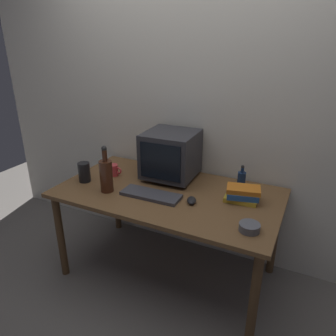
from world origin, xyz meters
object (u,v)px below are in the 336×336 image
object	(u,v)px
computer_mouse	(192,200)
bottle_short	(242,178)
book_stack	(242,194)
metal_canister	(84,172)
bottle_tall	(106,175)
cd_spindle	(249,227)
crt_monitor	(171,155)
keyboard	(151,195)
mug	(113,170)

from	to	relation	value
computer_mouse	bottle_short	xyz separation A→B (m)	(0.23, 0.42, 0.04)
book_stack	metal_canister	size ratio (longest dim) A/B	1.63
bottle_tall	cd_spindle	size ratio (longest dim) A/B	2.84
crt_monitor	cd_spindle	size ratio (longest dim) A/B	3.34
bottle_short	cd_spindle	world-z (taller)	bottle_short
cd_spindle	metal_canister	size ratio (longest dim) A/B	0.80
keyboard	bottle_tall	world-z (taller)	bottle_tall
mug	book_stack	bearing A→B (deg)	1.36
computer_mouse	bottle_tall	world-z (taller)	bottle_tall
keyboard	bottle_short	size ratio (longest dim) A/B	2.62
book_stack	metal_canister	distance (m)	1.18
crt_monitor	computer_mouse	bearing A→B (deg)	-45.49
mug	cd_spindle	world-z (taller)	mug
bottle_short	bottle_tall	bearing A→B (deg)	-148.19
book_stack	cd_spindle	bearing A→B (deg)	-69.35
bottle_tall	book_stack	size ratio (longest dim) A/B	1.39
computer_mouse	cd_spindle	xyz separation A→B (m)	(0.42, -0.16, 0.00)
bottle_tall	mug	bearing A→B (deg)	115.95
bottle_short	mug	world-z (taller)	bottle_short
bottle_tall	book_stack	distance (m)	0.95
keyboard	metal_canister	bearing A→B (deg)	178.86
crt_monitor	keyboard	size ratio (longest dim) A/B	0.95
crt_monitor	computer_mouse	world-z (taller)	crt_monitor
computer_mouse	bottle_tall	xyz separation A→B (m)	(-0.61, -0.10, 0.11)
bottle_tall	cd_spindle	world-z (taller)	bottle_tall
bottle_tall	cd_spindle	bearing A→B (deg)	-3.21
bottle_tall	metal_canister	world-z (taller)	bottle_tall
computer_mouse	crt_monitor	bearing A→B (deg)	112.46
computer_mouse	cd_spindle	distance (m)	0.45
bottle_short	book_stack	bearing A→B (deg)	-74.63
crt_monitor	cd_spindle	xyz separation A→B (m)	(0.72, -0.47, -0.17)
bottle_tall	bottle_short	world-z (taller)	bottle_tall
keyboard	bottle_tall	size ratio (longest dim) A/B	1.23
book_stack	mug	bearing A→B (deg)	-178.64
crt_monitor	bottle_short	bearing A→B (deg)	11.70
bottle_short	computer_mouse	bearing A→B (deg)	-118.67
keyboard	cd_spindle	world-z (taller)	cd_spindle
bottle_short	mug	distance (m)	1.00
mug	bottle_short	bearing A→B (deg)	15.68
keyboard	mug	xyz separation A→B (m)	(-0.44, 0.18, 0.03)
keyboard	metal_canister	xyz separation A→B (m)	(-0.57, -0.00, 0.06)
bottle_tall	bottle_short	size ratio (longest dim) A/B	2.12
book_stack	cd_spindle	distance (m)	0.36
computer_mouse	book_stack	world-z (taller)	book_stack
keyboard	computer_mouse	bearing A→B (deg)	5.95
mug	keyboard	bearing A→B (deg)	-22.67
crt_monitor	bottle_tall	xyz separation A→B (m)	(-0.31, -0.41, -0.07)
keyboard	computer_mouse	xyz separation A→B (m)	(0.29, 0.04, 0.01)
keyboard	computer_mouse	world-z (taller)	computer_mouse
cd_spindle	crt_monitor	bearing A→B (deg)	147.09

